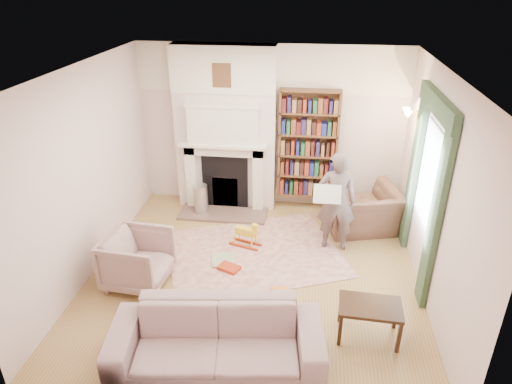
# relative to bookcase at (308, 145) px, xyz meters

# --- Properties ---
(floor) EXTENTS (4.50, 4.50, 0.00)m
(floor) POSITION_rel_bookcase_xyz_m (-0.65, -2.12, -1.18)
(floor) COLOR olive
(floor) RESTS_ON ground
(ceiling) EXTENTS (4.50, 4.50, 0.00)m
(ceiling) POSITION_rel_bookcase_xyz_m (-0.65, -2.12, 1.62)
(ceiling) COLOR white
(ceiling) RESTS_ON wall_back
(wall_back) EXTENTS (4.50, 0.00, 4.50)m
(wall_back) POSITION_rel_bookcase_xyz_m (-0.65, 0.13, 0.22)
(wall_back) COLOR beige
(wall_back) RESTS_ON floor
(wall_front) EXTENTS (4.50, 0.00, 4.50)m
(wall_front) POSITION_rel_bookcase_xyz_m (-0.65, -4.37, 0.22)
(wall_front) COLOR beige
(wall_front) RESTS_ON floor
(wall_left) EXTENTS (0.00, 4.50, 4.50)m
(wall_left) POSITION_rel_bookcase_xyz_m (-2.90, -2.12, 0.22)
(wall_left) COLOR beige
(wall_left) RESTS_ON floor
(wall_right) EXTENTS (0.00, 4.50, 4.50)m
(wall_right) POSITION_rel_bookcase_xyz_m (1.60, -2.12, 0.22)
(wall_right) COLOR beige
(wall_right) RESTS_ON floor
(fireplace) EXTENTS (1.70, 0.58, 2.80)m
(fireplace) POSITION_rel_bookcase_xyz_m (-1.40, -0.07, 0.21)
(fireplace) COLOR beige
(fireplace) RESTS_ON floor
(bookcase) EXTENTS (1.00, 0.24, 1.85)m
(bookcase) POSITION_rel_bookcase_xyz_m (0.00, 0.00, 0.00)
(bookcase) COLOR brown
(bookcase) RESTS_ON floor
(window) EXTENTS (0.02, 0.90, 1.30)m
(window) POSITION_rel_bookcase_xyz_m (1.58, -1.72, 0.27)
(window) COLOR silver
(window) RESTS_ON wall_right
(curtain_left) EXTENTS (0.07, 0.32, 2.40)m
(curtain_left) POSITION_rel_bookcase_xyz_m (1.55, -2.42, 0.02)
(curtain_left) COLOR #314A30
(curtain_left) RESTS_ON floor
(curtain_right) EXTENTS (0.07, 0.32, 2.40)m
(curtain_right) POSITION_rel_bookcase_xyz_m (1.55, -1.02, 0.02)
(curtain_right) COLOR #314A30
(curtain_right) RESTS_ON floor
(pelmet) EXTENTS (0.09, 1.70, 0.24)m
(pelmet) POSITION_rel_bookcase_xyz_m (1.54, -1.72, 1.20)
(pelmet) COLOR #314A30
(pelmet) RESTS_ON wall_right
(wall_sconce) EXTENTS (0.20, 0.24, 0.24)m
(wall_sconce) POSITION_rel_bookcase_xyz_m (1.38, -0.62, 0.72)
(wall_sconce) COLOR gold
(wall_sconce) RESTS_ON wall_right
(rug) EXTENTS (3.05, 2.74, 0.01)m
(rug) POSITION_rel_bookcase_xyz_m (-0.72, -1.63, -1.17)
(rug) COLOR beige
(rug) RESTS_ON floor
(armchair_reading) EXTENTS (1.31, 1.22, 0.72)m
(armchair_reading) POSITION_rel_bookcase_xyz_m (0.92, -0.69, -0.82)
(armchair_reading) COLOR brown
(armchair_reading) RESTS_ON floor
(armchair_left) EXTENTS (0.88, 0.86, 0.74)m
(armchair_left) POSITION_rel_bookcase_xyz_m (-2.16, -2.51, -0.81)
(armchair_left) COLOR #B6A296
(armchair_left) RESTS_ON floor
(sofa) EXTENTS (2.34, 1.15, 0.66)m
(sofa) POSITION_rel_bookcase_xyz_m (-0.83, -3.77, -0.85)
(sofa) COLOR #AC9A8E
(sofa) RESTS_ON floor
(man_reading) EXTENTS (0.57, 0.38, 1.57)m
(man_reading) POSITION_rel_bookcase_xyz_m (0.47, -1.29, -0.39)
(man_reading) COLOR #5C4D49
(man_reading) RESTS_ON floor
(newspaper) EXTENTS (0.39, 0.11, 0.26)m
(newspaper) POSITION_rel_bookcase_xyz_m (0.32, -1.49, -0.18)
(newspaper) COLOR silver
(newspaper) RESTS_ON man_reading
(coffee_table) EXTENTS (0.72, 0.49, 0.45)m
(coffee_table) POSITION_rel_bookcase_xyz_m (0.81, -3.16, -0.95)
(coffee_table) COLOR black
(coffee_table) RESTS_ON floor
(paraffin_heater) EXTENTS (0.31, 0.31, 0.55)m
(paraffin_heater) POSITION_rel_bookcase_xyz_m (-1.78, -0.52, -0.90)
(paraffin_heater) COLOR #AFB2B7
(paraffin_heater) RESTS_ON floor
(rocking_horse) EXTENTS (0.51, 0.33, 0.42)m
(rocking_horse) POSITION_rel_bookcase_xyz_m (-0.87, -1.44, -0.96)
(rocking_horse) COLOR gold
(rocking_horse) RESTS_ON rug
(board_game) EXTENTS (0.41, 0.41, 0.03)m
(board_game) POSITION_rel_bookcase_xyz_m (-1.13, -1.89, -1.15)
(board_game) COLOR #EFD854
(board_game) RESTS_ON rug
(game_box_lid) EXTENTS (0.35, 0.30, 0.05)m
(game_box_lid) POSITION_rel_bookcase_xyz_m (-1.01, -2.09, -1.14)
(game_box_lid) COLOR #A62E12
(game_box_lid) RESTS_ON rug
(comic_annuals) EXTENTS (0.34, 0.36, 0.02)m
(comic_annuals) POSITION_rel_bookcase_xyz_m (-0.29, -2.55, -1.16)
(comic_annuals) COLOR red
(comic_annuals) RESTS_ON rug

